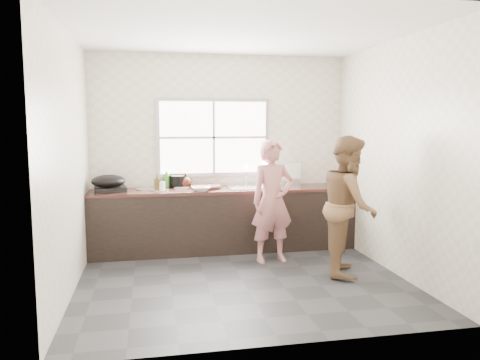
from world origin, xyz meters
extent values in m
cube|color=#2C2C2F|center=(0.00, 0.00, -0.01)|extent=(3.60, 3.20, 0.01)
cube|color=silver|center=(0.00, 0.00, 2.71)|extent=(3.60, 3.20, 0.01)
cube|color=beige|center=(0.00, 1.60, 1.35)|extent=(3.60, 0.01, 2.70)
cube|color=beige|center=(-1.80, 0.00, 1.35)|extent=(0.01, 3.20, 2.70)
cube|color=beige|center=(1.80, 0.00, 1.35)|extent=(0.01, 3.20, 2.70)
cube|color=beige|center=(0.00, -1.60, 1.35)|extent=(3.60, 0.01, 2.70)
cube|color=black|center=(0.00, 1.29, 0.41)|extent=(3.60, 0.62, 0.82)
cube|color=#351A15|center=(0.00, 1.29, 0.84)|extent=(3.60, 0.64, 0.04)
cube|color=silver|center=(0.35, 1.29, 0.86)|extent=(0.55, 0.45, 0.02)
cylinder|color=silver|center=(0.35, 1.49, 1.01)|extent=(0.02, 0.02, 0.30)
cube|color=#9EA0A5|center=(-0.10, 1.59, 1.55)|extent=(1.60, 0.05, 1.10)
cube|color=white|center=(-0.10, 1.57, 1.55)|extent=(1.50, 0.01, 1.00)
imported|color=#C47676|center=(0.51, 0.64, 0.72)|extent=(0.57, 0.42, 1.44)
imported|color=brown|center=(1.26, 0.01, 0.80)|extent=(0.85, 0.95, 1.61)
cylinder|color=black|center=(-0.24, 1.33, 0.88)|extent=(0.47, 0.47, 0.04)
cube|color=silver|center=(-0.24, 1.22, 0.90)|extent=(0.22, 0.22, 0.01)
imported|color=white|center=(-0.34, 1.08, 0.89)|extent=(0.29, 0.29, 0.06)
imported|color=white|center=(0.62, 1.08, 0.89)|extent=(0.27, 0.27, 0.07)
imported|color=white|center=(0.55, 1.10, 0.89)|extent=(0.23, 0.23, 0.06)
cylinder|color=black|center=(-0.61, 1.52, 0.94)|extent=(0.28, 0.28, 0.17)
cylinder|color=white|center=(-0.57, 1.48, 0.87)|extent=(0.25, 0.25, 0.02)
imported|color=#3A7B28|center=(-0.77, 1.52, 0.99)|extent=(0.13, 0.13, 0.27)
imported|color=#453111|center=(-0.90, 1.36, 0.95)|extent=(0.08, 0.08, 0.18)
imported|color=#411D10|center=(-0.51, 1.48, 0.96)|extent=(0.18, 0.18, 0.19)
cylinder|color=white|center=(-0.84, 1.31, 0.92)|extent=(0.10, 0.10, 0.11)
cube|color=black|center=(-1.51, 1.32, 0.89)|extent=(0.45, 0.45, 0.06)
ellipsoid|color=black|center=(-1.53, 1.24, 1.00)|extent=(0.46, 0.46, 0.17)
cube|color=silver|center=(0.88, 1.48, 1.02)|extent=(0.52, 0.45, 0.32)
cylinder|color=silver|center=(-1.06, 1.39, 0.87)|extent=(0.34, 0.34, 0.01)
cylinder|color=silver|center=(-0.87, 1.27, 0.87)|extent=(0.29, 0.29, 0.01)
camera|label=1|loc=(-0.99, -4.99, 1.74)|focal=35.00mm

